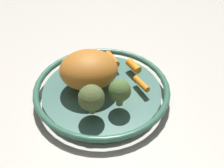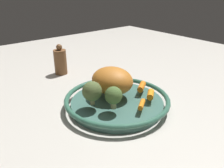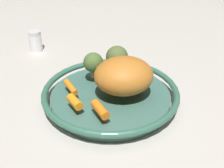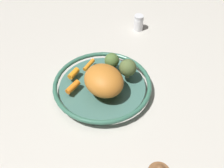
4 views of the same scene
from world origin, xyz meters
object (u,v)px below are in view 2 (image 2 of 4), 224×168
Objects in this scene: baby_carrot_center at (142,104)px; pepper_mill at (60,61)px; broccoli_floret_mid at (114,96)px; baby_carrot_back at (142,87)px; baby_carrot_near_rim at (151,94)px; serving_bowl at (117,102)px; roast_chicken_piece at (112,81)px; broccoli_floret_large at (92,91)px.

baby_carrot_center is 0.42× the size of pepper_mill.
pepper_mill is at bearing -98.50° from broccoli_floret_mid.
baby_carrot_back is at bearing -166.12° from broccoli_floret_mid.
broccoli_floret_mid is at bearing -33.27° from baby_carrot_center.
baby_carrot_near_rim is at bearing 170.86° from broccoli_floret_mid.
broccoli_floret_mid reaches higher than serving_bowl.
pepper_mill reaches higher than roast_chicken_piece.
serving_bowl is 0.07m from roast_chicken_piece.
serving_bowl is 0.10m from baby_carrot_back.
baby_carrot_back is 0.83× the size of broccoli_floret_mid.
broccoli_floret_large is at bearing -5.67° from baby_carrot_back.
baby_carrot_center is 0.09m from broccoli_floret_mid.
broccoli_floret_mid is at bearing 81.50° from pepper_mill.
baby_carrot_back is 0.16m from broccoli_floret_mid.
baby_carrot_center is at bearing 92.96° from roast_chicken_piece.
baby_carrot_back is 0.76× the size of broccoli_floret_large.
baby_carrot_back reaches higher than serving_bowl.
broccoli_floret_large is (0.10, -0.10, 0.03)m from baby_carrot_center.
serving_bowl is 0.11m from baby_carrot_near_rim.
baby_carrot_near_rim is at bearing 69.64° from baby_carrot_back.
baby_carrot_back is (-0.09, 0.04, -0.03)m from roast_chicken_piece.
roast_chicken_piece is at bearing -165.82° from broccoli_floret_large.
broccoli_floret_large reaches higher than serving_bowl.
baby_carrot_center is 0.48m from pepper_mill.
baby_carrot_back and baby_carrot_near_rim have the same top height.
roast_chicken_piece is at bearing -87.04° from baby_carrot_center.
roast_chicken_piece is 0.10m from broccoli_floret_mid.
baby_carrot_center is 1.24× the size of baby_carrot_near_rim.
baby_carrot_back is 0.06m from baby_carrot_near_rim.
broccoli_floret_mid is at bearing -9.14° from baby_carrot_near_rim.
serving_bowl is at bearing -6.64° from baby_carrot_back.
broccoli_floret_mid is 0.50× the size of pepper_mill.
roast_chicken_piece is 0.13m from baby_carrot_center.
baby_carrot_near_rim is at bearing 98.46° from pepper_mill.
broccoli_floret_mid is 0.92× the size of broccoli_floret_large.
pepper_mill is at bearing -104.59° from broccoli_floret_large.
serving_bowl is at bearing -42.87° from baby_carrot_near_rim.
roast_chicken_piece is 1.06× the size of pepper_mill.
roast_chicken_piece reaches higher than serving_bowl.
serving_bowl is 7.48× the size of baby_carrot_near_rim.
broccoli_floret_mid is 0.07m from broccoli_floret_large.
broccoli_floret_large is (0.09, -0.01, 0.06)m from serving_bowl.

